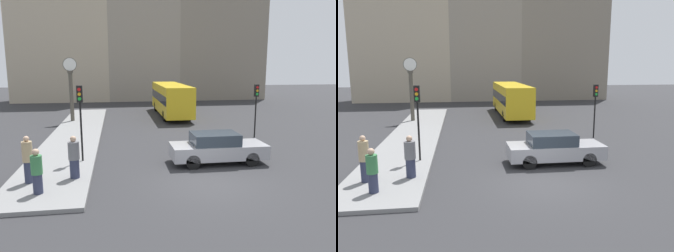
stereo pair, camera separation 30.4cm
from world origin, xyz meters
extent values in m
plane|color=#2D2D30|center=(0.00, 0.00, 0.00)|extent=(120.00, 120.00, 0.00)
cube|color=gray|center=(-6.17, 9.77, 0.08)|extent=(3.19, 23.54, 0.15)
cube|color=#B7A88E|center=(-10.25, 31.89, 9.51)|extent=(11.81, 5.00, 19.01)
cube|color=gray|center=(0.12, 31.89, 7.03)|extent=(8.91, 5.00, 14.06)
cube|color=gray|center=(10.36, 31.89, 7.12)|extent=(11.58, 5.00, 14.25)
cube|color=#9E9EA3|center=(1.18, 2.48, 0.60)|extent=(4.45, 1.72, 0.65)
cube|color=#2D3842|center=(1.00, 2.48, 1.19)|extent=(2.14, 1.55, 0.53)
cylinder|color=black|center=(2.56, 3.24, 0.33)|extent=(0.65, 0.22, 0.65)
cylinder|color=black|center=(2.56, 1.73, 0.33)|extent=(0.65, 0.22, 0.65)
cylinder|color=black|center=(-0.20, 3.24, 0.33)|extent=(0.65, 0.22, 0.65)
cylinder|color=black|center=(-0.20, 1.73, 0.33)|extent=(0.65, 0.22, 0.65)
cube|color=gold|center=(1.40, 17.45, 1.60)|extent=(2.32, 9.88, 2.48)
cube|color=#1E232D|center=(1.40, 17.45, 1.76)|extent=(2.34, 9.68, 0.74)
cylinder|color=black|center=(2.41, 20.52, 0.45)|extent=(0.28, 0.90, 0.90)
cylinder|color=black|center=(0.38, 20.52, 0.45)|extent=(0.28, 0.90, 0.90)
cylinder|color=black|center=(2.41, 14.39, 0.45)|extent=(0.28, 0.90, 0.90)
cylinder|color=black|center=(0.38, 14.39, 0.45)|extent=(0.28, 0.90, 0.90)
cylinder|color=black|center=(-5.13, 3.32, 1.53)|extent=(0.09, 0.09, 2.75)
cube|color=black|center=(-5.13, 3.32, 3.28)|extent=(0.26, 0.20, 0.76)
cylinder|color=red|center=(-5.13, 3.20, 3.49)|extent=(0.15, 0.04, 0.15)
cylinder|color=orange|center=(-5.13, 3.20, 3.28)|extent=(0.15, 0.04, 0.15)
cylinder|color=green|center=(-5.13, 3.20, 3.07)|extent=(0.15, 0.04, 0.15)
cylinder|color=black|center=(5.19, 7.49, 1.31)|extent=(0.09, 0.09, 2.61)
cube|color=black|center=(5.19, 7.49, 2.99)|extent=(0.26, 0.20, 0.76)
cylinder|color=red|center=(5.19, 7.37, 3.20)|extent=(0.15, 0.04, 0.15)
cylinder|color=orange|center=(5.19, 7.37, 2.99)|extent=(0.15, 0.04, 0.15)
cylinder|color=green|center=(5.19, 7.37, 2.79)|extent=(0.15, 0.04, 0.15)
cylinder|color=#4C473D|center=(-7.03, 14.92, 2.05)|extent=(0.30, 0.30, 3.79)
cube|color=#4C473D|center=(-7.03, 14.92, 4.03)|extent=(0.39, 0.39, 0.18)
cylinder|color=#4C473D|center=(-7.03, 14.92, 4.61)|extent=(1.06, 0.04, 1.06)
cylinder|color=white|center=(-7.03, 14.92, 4.61)|extent=(0.98, 0.06, 0.98)
cylinder|color=#2D334C|center=(-6.85, 0.63, 0.57)|extent=(0.32, 0.32, 0.83)
cylinder|color=tan|center=(-6.85, 0.63, 1.37)|extent=(0.38, 0.38, 0.78)
sphere|color=tan|center=(-6.85, 0.63, 1.87)|extent=(0.22, 0.22, 0.22)
cylinder|color=#2D334C|center=(-5.20, 0.92, 0.53)|extent=(0.37, 0.37, 0.76)
cylinder|color=slate|center=(-5.20, 0.92, 1.27)|extent=(0.44, 0.44, 0.71)
sphere|color=tan|center=(-5.20, 0.92, 1.74)|extent=(0.24, 0.24, 0.24)
cylinder|color=#2D334C|center=(-6.27, -0.54, 0.51)|extent=(0.33, 0.33, 0.71)
cylinder|color=#387A47|center=(-6.27, -0.54, 1.19)|extent=(0.39, 0.39, 0.66)
sphere|color=tan|center=(-6.27, -0.54, 1.64)|extent=(0.24, 0.24, 0.24)
camera|label=1|loc=(-3.46, -11.92, 4.57)|focal=35.00mm
camera|label=2|loc=(-3.16, -11.97, 4.57)|focal=35.00mm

